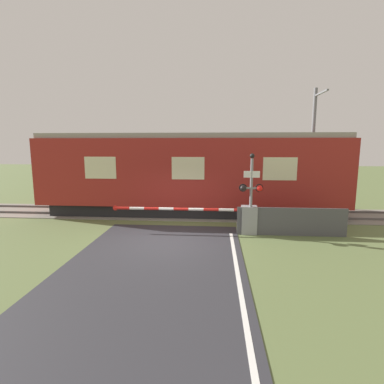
# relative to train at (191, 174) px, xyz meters

# --- Properties ---
(ground_plane) EXTENTS (80.00, 80.00, 0.00)m
(ground_plane) POSITION_rel_train_xyz_m (-0.51, -4.38, -2.06)
(ground_plane) COLOR #5B6B3D
(track_bed) EXTENTS (36.00, 3.20, 0.13)m
(track_bed) POSITION_rel_train_xyz_m (-0.51, 0.00, -2.03)
(track_bed) COLOR slate
(track_bed) RESTS_ON ground_plane
(train) EXTENTS (14.87, 2.75, 4.02)m
(train) POSITION_rel_train_xyz_m (0.00, 0.00, 0.00)
(train) COLOR black
(train) RESTS_ON ground_plane
(crossing_barrier) EXTENTS (5.78, 0.44, 1.11)m
(crossing_barrier) POSITION_rel_train_xyz_m (2.09, -3.26, -1.42)
(crossing_barrier) COLOR gray
(crossing_barrier) RESTS_ON ground_plane
(signal_post) EXTENTS (0.92, 0.26, 3.16)m
(signal_post) POSITION_rel_train_xyz_m (2.62, -3.39, -0.26)
(signal_post) COLOR gray
(signal_post) RESTS_ON ground_plane
(catenary_pole) EXTENTS (0.20, 1.90, 6.46)m
(catenary_pole) POSITION_rel_train_xyz_m (6.50, 2.09, 1.32)
(catenary_pole) COLOR slate
(catenary_pole) RESTS_ON ground_plane
(roadside_fence) EXTENTS (4.16, 0.06, 1.10)m
(roadside_fence) POSITION_rel_train_xyz_m (4.19, -3.40, -1.51)
(roadside_fence) COLOR #4C4C51
(roadside_fence) RESTS_ON ground_plane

